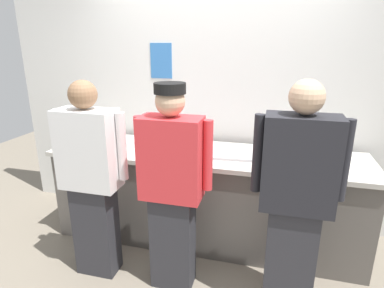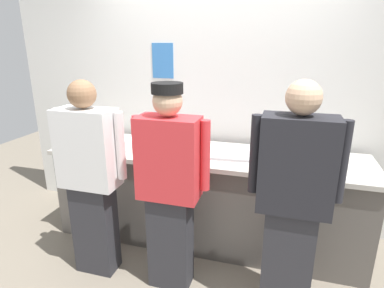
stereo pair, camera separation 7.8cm
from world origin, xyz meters
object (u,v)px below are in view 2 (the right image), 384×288
plate_stack_front (124,144)px  ramekin_yellow_sauce (323,169)px  ramekin_green_sauce (302,157)px  chef_near_left (91,177)px  mixing_bowl_steel (175,142)px  ramekin_red_sauce (300,167)px  sheet_tray (223,153)px  chef_center (170,185)px  chef_far_right (293,199)px  squeeze_bottle_primary (100,141)px  deli_cup (146,147)px  ramekin_orange_sauce (262,148)px

plate_stack_front → ramekin_yellow_sauce: plate_stack_front is taller
plate_stack_front → ramekin_green_sauce: 1.62m
chef_near_left → ramekin_green_sauce: 1.77m
mixing_bowl_steel → ramekin_red_sauce: bearing=-10.7°
ramekin_yellow_sauce → ramekin_red_sauce: 0.18m
sheet_tray → ramekin_green_sauce: 0.69m
chef_center → chef_far_right: 0.87m
ramekin_yellow_sauce → ramekin_red_sauce: size_ratio=0.85×
squeeze_bottle_primary → ramekin_yellow_sauce: (1.96, 0.02, -0.07)m
chef_far_right → plate_stack_front: bearing=159.1°
ramekin_green_sauce → deli_cup: deli_cup is taller
plate_stack_front → ramekin_orange_sauce: (1.26, 0.31, -0.02)m
chef_near_left → ramekin_red_sauce: size_ratio=15.96×
chef_center → mixing_bowl_steel: 0.76m
chef_center → chef_far_right: size_ratio=0.97×
chef_center → ramekin_orange_sauce: (0.60, 0.88, 0.06)m
squeeze_bottle_primary → ramekin_red_sauce: size_ratio=1.93×
chef_far_right → mixing_bowl_steel: size_ratio=4.27×
mixing_bowl_steel → ramekin_yellow_sauce: size_ratio=4.52×
sheet_tray → ramekin_orange_sauce: bearing=30.3°
plate_stack_front → ramekin_orange_sauce: bearing=13.8°
ramekin_yellow_sauce → ramekin_red_sauce: ramekin_yellow_sauce is taller
chef_center → plate_stack_front: chef_center is taller
sheet_tray → mixing_bowl_steel: bearing=175.8°
chef_near_left → deli_cup: 0.62m
plate_stack_front → squeeze_bottle_primary: size_ratio=1.27×
mixing_bowl_steel → ramekin_green_sauce: mixing_bowl_steel is taller
ramekin_yellow_sauce → deli_cup: 1.53m
chef_center → plate_stack_front: bearing=139.3°
chef_center → sheet_tray: 0.74m
chef_far_right → ramekin_orange_sauce: bearing=107.0°
ramekin_orange_sauce → ramekin_green_sauce: (0.35, -0.14, -0.00)m
plate_stack_front → chef_far_right: bearing=-20.9°
ramekin_orange_sauce → deli_cup: 1.08m
chef_far_right → plate_stack_front: chef_far_right is taller
sheet_tray → ramekin_green_sauce: ramekin_green_sauce is taller
mixing_bowl_steel → plate_stack_front: bearing=-161.9°
chef_far_right → ramekin_red_sauce: chef_far_right is taller
chef_far_right → squeeze_bottle_primary: (-1.73, 0.49, 0.11)m
chef_near_left → chef_center: chef_near_left is taller
squeeze_bottle_primary → mixing_bowl_steel: bearing=20.6°
ramekin_orange_sauce → ramekin_yellow_sauce: bearing=-37.7°
chef_center → ramekin_orange_sauce: chef_center is taller
mixing_bowl_steel → sheet_tray: mixing_bowl_steel is taller
ramekin_green_sauce → ramekin_red_sauce: bearing=-96.2°
chef_far_right → deli_cup: 1.42m
mixing_bowl_steel → ramekin_yellow_sauce: (1.31, -0.22, -0.04)m
plate_stack_front → ramekin_green_sauce: (1.61, 0.17, -0.03)m
squeeze_bottle_primary → plate_stack_front: bearing=26.3°
chef_center → ramekin_red_sauce: (0.92, 0.51, 0.06)m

